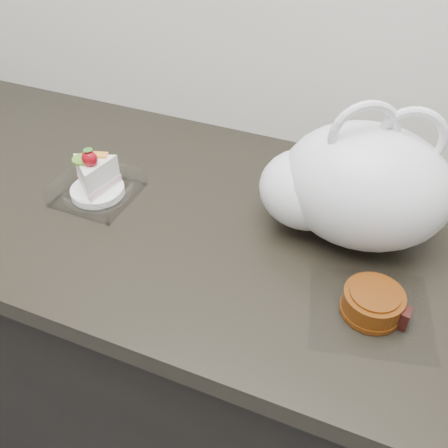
# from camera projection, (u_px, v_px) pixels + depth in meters

# --- Properties ---
(counter) EXTENTS (2.04, 0.64, 0.90)m
(counter) POSITION_uv_depth(u_px,v_px,m) (215.00, 355.00, 1.23)
(counter) COLOR black
(counter) RESTS_ON ground
(cake_tray) EXTENTS (0.14, 0.14, 0.11)m
(cake_tray) POSITION_uv_depth(u_px,v_px,m) (96.00, 183.00, 0.96)
(cake_tray) COLOR white
(cake_tray) RESTS_ON counter
(mooncake_wrap) EXTENTS (0.22, 0.21, 0.04)m
(mooncake_wrap) POSITION_uv_depth(u_px,v_px,m) (373.00, 305.00, 0.75)
(mooncake_wrap) COLOR white
(mooncake_wrap) RESTS_ON counter
(plastic_bag) EXTENTS (0.37, 0.30, 0.26)m
(plastic_bag) POSITION_uv_depth(u_px,v_px,m) (353.00, 186.00, 0.83)
(plastic_bag) COLOR white
(plastic_bag) RESTS_ON counter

